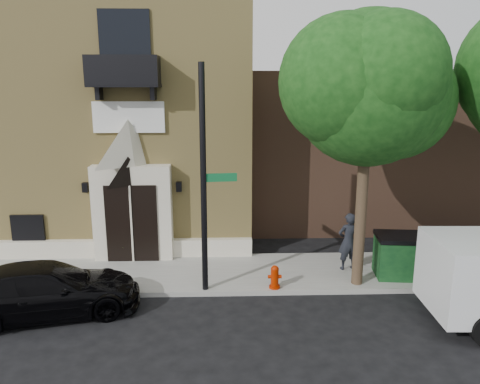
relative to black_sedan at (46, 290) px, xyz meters
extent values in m
plane|color=black|center=(2.62, 0.90, -0.70)|extent=(120.00, 120.00, 0.00)
cube|color=gray|center=(3.62, 2.40, -0.62)|extent=(42.00, 3.00, 0.15)
cube|color=tan|center=(-0.38, 8.90, 3.80)|extent=(12.00, 10.00, 9.00)
cube|color=black|center=(-0.38, 8.90, 8.45)|extent=(12.20, 10.20, 0.30)
cube|color=beige|center=(-0.38, 3.78, -0.25)|extent=(12.00, 0.30, 0.60)
cube|color=beige|center=(1.62, 3.65, 1.05)|extent=(2.60, 0.55, 3.20)
pyramid|color=beige|center=(1.62, 3.65, 3.40)|extent=(2.60, 0.55, 1.50)
cube|color=black|center=(1.62, 3.36, 0.75)|extent=(1.70, 0.06, 2.60)
cube|color=beige|center=(1.62, 3.32, 0.75)|extent=(0.06, 0.04, 2.60)
cube|color=white|center=(1.62, 3.84, 4.20)|extent=(2.30, 0.10, 1.00)
cube|color=black|center=(1.62, 3.45, 5.20)|extent=(2.20, 0.90, 0.10)
cube|color=black|center=(1.62, 3.02, 5.65)|extent=(2.20, 0.06, 0.90)
cube|color=black|center=(0.57, 3.45, 5.65)|extent=(0.06, 0.90, 0.90)
cube|color=black|center=(2.67, 3.45, 5.65)|extent=(0.06, 0.90, 0.90)
cube|color=black|center=(1.62, 3.87, 6.40)|extent=(1.60, 0.08, 2.20)
cube|color=black|center=(-1.98, 3.85, 0.45)|extent=(1.10, 0.10, 1.00)
cube|color=orange|center=(-1.98, 3.88, 0.45)|extent=(0.85, 0.06, 0.75)
cube|color=black|center=(0.07, 3.78, 1.90)|extent=(0.18, 0.18, 0.32)
cube|color=black|center=(3.17, 3.78, 1.90)|extent=(0.18, 0.18, 0.32)
cube|color=brown|center=(14.62, 9.90, 2.50)|extent=(18.00, 8.00, 6.40)
cylinder|color=#38281C|center=(8.62, 1.35, 1.55)|extent=(0.32, 0.32, 4.20)
sphere|color=#113B10|center=(8.62, 1.35, 5.12)|extent=(4.20, 4.20, 4.20)
sphere|color=#113B10|center=(9.42, 1.65, 4.82)|extent=(3.36, 3.36, 3.36)
sphere|color=#113B10|center=(7.92, 1.15, 5.32)|extent=(3.57, 3.57, 3.57)
sphere|color=#113B10|center=(8.82, 0.65, 5.52)|extent=(3.15, 3.15, 3.15)
imported|color=black|center=(0.00, 0.00, 0.00)|extent=(5.12, 3.05, 1.39)
cylinder|color=black|center=(10.86, 0.20, -0.28)|extent=(0.84, 0.30, 0.84)
cylinder|color=black|center=(4.12, 1.10, 2.64)|extent=(0.17, 0.17, 6.37)
cube|color=#116333|center=(4.59, 1.14, 2.75)|extent=(0.90, 0.13, 0.23)
cube|color=#116333|center=(4.07, 1.57, 3.01)|extent=(0.13, 0.90, 0.23)
cylinder|color=#9A1C00|center=(6.14, 1.10, -0.51)|extent=(0.32, 0.32, 0.07)
cylinder|color=#9A1C00|center=(6.14, 1.10, -0.23)|extent=(0.23, 0.23, 0.49)
sphere|color=#9A1C00|center=(6.14, 1.10, 0.04)|extent=(0.23, 0.23, 0.23)
cylinder|color=#9A1C00|center=(6.14, 1.10, -0.19)|extent=(0.40, 0.11, 0.11)
cube|color=#0D3217|center=(10.34, 1.83, 0.05)|extent=(2.07, 1.29, 1.20)
cube|color=black|center=(10.34, 1.83, 0.71)|extent=(2.13, 1.35, 0.13)
imported|color=#4D652D|center=(1.44, 3.59, -0.21)|extent=(0.75, 0.70, 0.67)
imported|color=black|center=(8.61, 2.43, 0.39)|extent=(0.74, 0.54, 1.86)
camera|label=1|loc=(4.71, -11.49, 5.33)|focal=35.00mm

